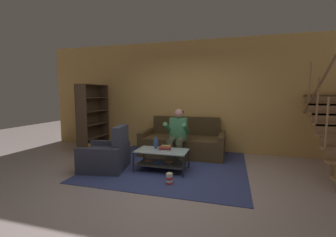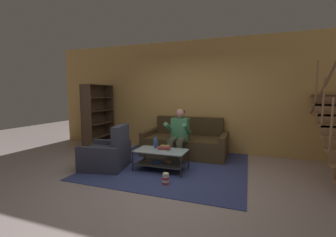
# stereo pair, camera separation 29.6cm
# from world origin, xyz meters

# --- Properties ---
(ground) EXTENTS (16.80, 16.80, 0.00)m
(ground) POSITION_xyz_m (0.00, 0.00, 0.00)
(ground) COLOR #AF9C9A
(back_partition) EXTENTS (8.40, 0.12, 2.90)m
(back_partition) POSITION_xyz_m (0.00, 2.46, 1.45)
(back_partition) COLOR tan
(back_partition) RESTS_ON ground
(couch) EXTENTS (2.01, 1.00, 0.92)m
(couch) POSITION_xyz_m (-0.07, 1.89, 0.30)
(couch) COLOR #4D3A21
(couch) RESTS_ON ground
(person_seated_center) EXTENTS (0.50, 0.58, 1.18)m
(person_seated_center) POSITION_xyz_m (-0.07, 1.30, 0.65)
(person_seated_center) COLOR #55573F
(person_seated_center) RESTS_ON ground
(coffee_table) EXTENTS (1.01, 0.55, 0.41)m
(coffee_table) POSITION_xyz_m (-0.22, 0.61, 0.27)
(coffee_table) COLOR #A9C3C9
(coffee_table) RESTS_ON ground
(area_rug) EXTENTS (3.09, 3.23, 0.01)m
(area_rug) POSITION_xyz_m (-0.14, 1.12, 0.01)
(area_rug) COLOR navy
(area_rug) RESTS_ON ground
(vase) EXTENTS (0.10, 0.10, 0.23)m
(vase) POSITION_xyz_m (-0.37, 0.71, 0.52)
(vase) COLOR #314F8C
(vase) RESTS_ON coffee_table
(book_stack) EXTENTS (0.25, 0.17, 0.10)m
(book_stack) POSITION_xyz_m (-0.14, 0.61, 0.46)
(book_stack) COLOR silver
(book_stack) RESTS_ON coffee_table
(bookshelf) EXTENTS (0.35, 1.01, 1.77)m
(bookshelf) POSITION_xyz_m (-2.57, 1.70, 0.74)
(bookshelf) COLOR brown
(bookshelf) RESTS_ON ground
(armchair) EXTENTS (0.97, 0.94, 0.89)m
(armchair) POSITION_xyz_m (-1.30, 0.36, 0.28)
(armchair) COLOR #383B4B
(armchair) RESTS_ON ground
(popcorn_tub) EXTENTS (0.11, 0.11, 0.21)m
(popcorn_tub) POSITION_xyz_m (0.12, -0.02, 0.10)
(popcorn_tub) COLOR red
(popcorn_tub) RESTS_ON ground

